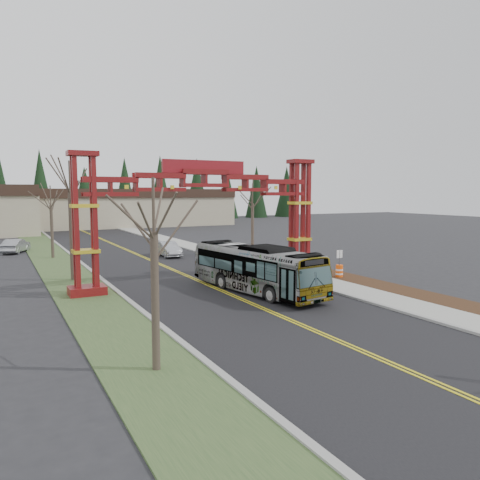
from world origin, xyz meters
TOP-DOWN VIEW (x-y plane):
  - ground at (0.00, 0.00)m, footprint 200.00×200.00m
  - road at (0.00, 25.00)m, footprint 12.00×110.00m
  - lane_line_left at (-0.12, 25.00)m, footprint 0.12×100.00m
  - lane_line_right at (0.12, 25.00)m, footprint 0.12×100.00m
  - curb_right at (6.15, 25.00)m, footprint 0.30×110.00m
  - sidewalk_right at (7.60, 25.00)m, footprint 2.60×110.00m
  - landscape_strip at (10.20, 10.00)m, footprint 2.60×50.00m
  - grass_median at (-8.00, 25.00)m, footprint 4.00×110.00m
  - curb_left at (-6.15, 25.00)m, footprint 0.30×110.00m
  - gateway_arch at (0.00, 18.00)m, footprint 18.20×1.60m
  - retail_building_east at (10.00, 79.95)m, footprint 38.00×20.30m
  - conifer_treeline at (0.25, 92.00)m, footprint 116.10×5.60m
  - transit_bus at (1.80, 14.00)m, footprint 4.17×11.26m
  - silver_sedan at (2.40, 32.73)m, footprint 1.68×4.59m
  - parked_car_far_a at (-11.00, 42.96)m, footprint 3.17×4.79m
  - bare_tree_median_near at (-8.00, 4.05)m, footprint 2.89×2.89m
  - bare_tree_median_mid at (-8.00, 23.67)m, footprint 3.46×3.46m
  - bare_tree_median_far at (-8.00, 36.65)m, footprint 2.88×2.88m
  - bare_tree_right_far at (10.00, 28.99)m, footprint 3.03×3.03m
  - street_sign at (9.65, 15.18)m, footprint 0.49×0.07m
  - barrel_south at (9.72, 15.25)m, footprint 0.55×0.55m
  - barrel_mid at (8.77, 20.07)m, footprint 0.48×0.48m
  - barrel_north at (9.10, 21.81)m, footprint 0.57×0.57m

SIDE VIEW (x-z plane):
  - ground at x=0.00m, z-range 0.00..0.00m
  - road at x=0.00m, z-range 0.00..0.02m
  - lane_line_left at x=-0.12m, z-range 0.02..0.03m
  - lane_line_right at x=0.12m, z-range 0.02..0.03m
  - grass_median at x=-8.00m, z-range 0.00..0.08m
  - landscape_strip at x=10.20m, z-range 0.00..0.12m
  - curb_right at x=6.15m, z-range 0.00..0.15m
  - curb_left at x=-6.15m, z-range 0.00..0.15m
  - sidewalk_right at x=7.60m, z-range 0.01..0.15m
  - barrel_mid at x=8.77m, z-range 0.00..0.89m
  - barrel_south at x=9.72m, z-range 0.00..1.02m
  - barrel_north at x=9.10m, z-range 0.00..1.06m
  - parked_car_far_a at x=-11.00m, z-range 0.00..1.49m
  - silver_sedan at x=2.40m, z-range 0.00..1.50m
  - transit_bus at x=1.80m, z-range 0.00..3.06m
  - street_sign at x=9.65m, z-range 0.47..2.62m
  - retail_building_east at x=10.00m, z-range 0.01..7.01m
  - bare_tree_median_near at x=-8.00m, z-range 1.54..8.48m
  - bare_tree_median_far at x=-8.00m, z-range 1.59..8.65m
  - bare_tree_right_far at x=10.00m, z-range 1.62..8.92m
  - gateway_arch at x=0.00m, z-range 1.53..10.43m
  - bare_tree_median_mid at x=-8.00m, z-range 2.01..10.68m
  - conifer_treeline at x=0.25m, z-range -0.01..12.99m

